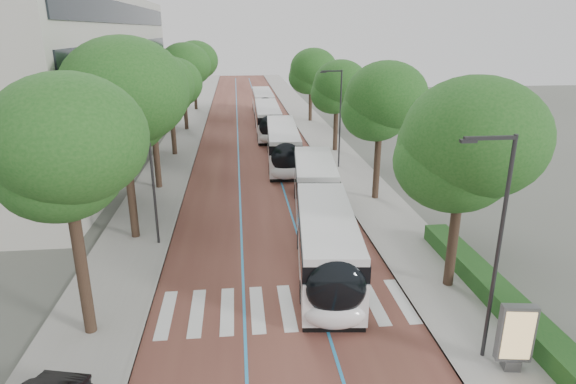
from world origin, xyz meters
name	(u,v)px	position (x,y,z in m)	size (l,w,h in m)	color
ground	(285,321)	(0.00, 0.00, 0.00)	(160.00, 160.00, 0.00)	#51544C
road	(251,129)	(0.00, 40.00, 0.01)	(11.00, 140.00, 0.02)	brown
sidewalk_left	(187,129)	(-7.50, 40.00, 0.06)	(4.00, 140.00, 0.12)	gray
sidewalk_right	(313,127)	(7.50, 40.00, 0.06)	(4.00, 140.00, 0.12)	gray
kerb_left	(203,129)	(-5.60, 40.00, 0.06)	(0.20, 140.00, 0.14)	gray
kerb_right	(298,127)	(5.60, 40.00, 0.06)	(0.20, 140.00, 0.14)	gray
zebra_crossing	(287,307)	(0.20, 1.00, 0.03)	(10.55, 3.60, 0.01)	silver
lane_line_left	(237,129)	(-1.60, 40.00, 0.02)	(0.12, 126.00, 0.01)	#288DCA
lane_line_right	(264,128)	(1.60, 40.00, 0.02)	(0.12, 126.00, 0.01)	#288DCA
office_building	(28,80)	(-19.47, 28.00, 7.00)	(18.11, 40.00, 14.00)	#B4B1A6
hedge	(501,297)	(9.10, 0.00, 0.52)	(1.20, 14.00, 0.80)	#18461A
streetlight_near	(496,234)	(6.62, -3.00, 4.82)	(1.82, 0.20, 8.00)	#2B2B2D
streetlight_far	(338,111)	(6.62, 22.00, 4.82)	(1.82, 0.20, 8.00)	#2B2B2D
lamp_post_left	(152,172)	(-6.10, 8.00, 4.12)	(0.14, 0.14, 8.00)	#2B2B2D
trees_left	(168,82)	(-7.50, 26.99, 6.81)	(6.43, 60.82, 10.33)	black
trees_right	(353,95)	(7.70, 21.57, 6.17)	(5.93, 47.87, 8.87)	black
lead_bus	(320,215)	(2.69, 7.30, 1.63)	(4.36, 18.55, 3.20)	black
bus_queued_0	(283,146)	(2.22, 23.76, 1.62)	(3.14, 12.51, 3.20)	white
bus_queued_1	(268,121)	(1.76, 36.08, 1.62)	(2.77, 12.44, 3.20)	white
bus_queued_2	(263,103)	(1.98, 49.22, 1.62)	(2.59, 12.41, 3.20)	white
ad_panel	(516,336)	(7.40, -3.78, 1.40)	(1.21, 0.53, 2.45)	#59595B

